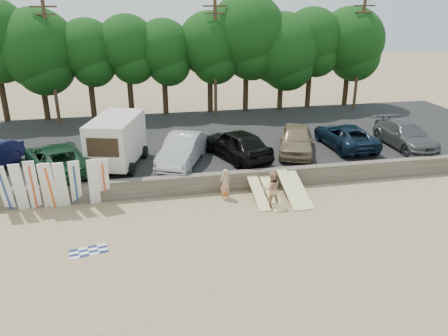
{
  "coord_description": "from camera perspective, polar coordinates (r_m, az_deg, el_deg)",
  "views": [
    {
      "loc": [
        -4.1,
        -17.76,
        9.49
      ],
      "look_at": [
        0.07,
        3.0,
        1.27
      ],
      "focal_mm": 35.0,
      "sensor_mm": 36.0,
      "label": 1
    }
  ],
  "objects": [
    {
      "name": "seawall",
      "position": [
        23.0,
        -0.17,
        -1.8
      ],
      "size": [
        44.0,
        0.5,
        1.0
      ],
      "primitive_type": "cube",
      "color": "#6B6356",
      "rests_on": "ground"
    },
    {
      "name": "surfboard_upright_0",
      "position": [
        22.74,
        -26.73,
        -2.43
      ],
      "size": [
        0.52,
        0.83,
        2.5
      ],
      "primitive_type": "cube",
      "rotation": [
        0.3,
        0.0,
        -0.02
      ],
      "color": "white",
      "rests_on": "ground"
    },
    {
      "name": "ground",
      "position": [
        20.55,
        1.46,
        -6.3
      ],
      "size": [
        120.0,
        120.0,
        0.0
      ],
      "primitive_type": "plane",
      "color": "tan",
      "rests_on": "ground"
    },
    {
      "name": "surfboard_upright_5",
      "position": [
        22.08,
        -20.48,
        -2.1
      ],
      "size": [
        0.54,
        0.8,
        2.51
      ],
      "primitive_type": "cube",
      "rotation": [
        0.28,
        0.0,
        0.05
      ],
      "color": "white",
      "rests_on": "ground"
    },
    {
      "name": "car_4",
      "position": [
        26.86,
        9.41,
        3.69
      ],
      "size": [
        3.54,
        5.28,
        1.67
      ],
      "primitive_type": "imported",
      "rotation": [
        0.0,
        0.0,
        -0.35
      ],
      "color": "#836D53",
      "rests_on": "parking_lot"
    },
    {
      "name": "box_trailer",
      "position": [
        24.87,
        -13.85,
        3.67
      ],
      "size": [
        3.4,
        4.8,
        2.78
      ],
      "rotation": [
        0.0,
        0.0,
        -0.28
      ],
      "color": "beige",
      "rests_on": "parking_lot"
    },
    {
      "name": "surfboard_low_2",
      "position": [
        22.28,
        8.59,
        -2.77
      ],
      "size": [
        0.56,
        2.86,
        1.05
      ],
      "primitive_type": "cube",
      "rotation": [
        0.34,
        0.0,
        0.0
      ],
      "color": "#F0E497",
      "rests_on": "ground"
    },
    {
      "name": "surfboard_upright_6",
      "position": [
        22.11,
        -18.84,
        -1.87
      ],
      "size": [
        0.63,
        0.89,
        2.5
      ],
      "primitive_type": "cube",
      "rotation": [
        0.3,
        0.0,
        0.17
      ],
      "color": "white",
      "rests_on": "ground"
    },
    {
      "name": "gear_bag",
      "position": [
        22.61,
        0.11,
        -3.3
      ],
      "size": [
        0.35,
        0.31,
        0.22
      ],
      "primitive_type": "cube",
      "rotation": [
        0.0,
        0.0,
        0.23
      ],
      "color": "orange",
      "rests_on": "ground"
    },
    {
      "name": "car_5",
      "position": [
        28.62,
        15.53,
        4.08
      ],
      "size": [
        2.57,
        5.34,
        1.47
      ],
      "primitive_type": "imported",
      "rotation": [
        0.0,
        0.0,
        3.17
      ],
      "color": "black",
      "rests_on": "parking_lot"
    },
    {
      "name": "surfboard_upright_1",
      "position": [
        22.54,
        -25.2,
        -2.31
      ],
      "size": [
        0.52,
        0.68,
        2.54
      ],
      "primitive_type": "cube",
      "rotation": [
        0.24,
        0.0,
        0.03
      ],
      "color": "white",
      "rests_on": "ground"
    },
    {
      "name": "car_3",
      "position": [
        25.58,
        1.68,
        3.19
      ],
      "size": [
        3.75,
        5.58,
        1.76
      ],
      "primitive_type": "imported",
      "rotation": [
        0.0,
        0.0,
        3.5
      ],
      "color": "black",
      "rests_on": "parking_lot"
    },
    {
      "name": "surfboard_upright_2",
      "position": [
        22.52,
        -23.71,
        -2.05
      ],
      "size": [
        0.54,
        0.56,
        2.57
      ],
      "primitive_type": "cube",
      "rotation": [
        0.18,
        0.0,
        0.09
      ],
      "color": "white",
      "rests_on": "ground"
    },
    {
      "name": "car_2",
      "position": [
        24.84,
        -5.44,
        2.42
      ],
      "size": [
        3.57,
        5.31,
        1.66
      ],
      "primitive_type": "imported",
      "rotation": [
        0.0,
        0.0,
        -0.4
      ],
      "color": "#B3B2B8",
      "rests_on": "parking_lot"
    },
    {
      "name": "beach_towel",
      "position": [
        18.7,
        -17.27,
        -10.33
      ],
      "size": [
        1.78,
        1.78,
        0.0
      ],
      "primitive_type": "plane",
      "rotation": [
        0.0,
        0.0,
        0.21
      ],
      "color": "white",
      "rests_on": "ground"
    },
    {
      "name": "surfboard_upright_4",
      "position": [
        22.17,
        -21.78,
        -2.17
      ],
      "size": [
        0.59,
        0.79,
        2.53
      ],
      "primitive_type": "cube",
      "rotation": [
        0.26,
        0.0,
        -0.12
      ],
      "color": "white",
      "rests_on": "ground"
    },
    {
      "name": "surfboard_upright_7",
      "position": [
        22.04,
        -15.42,
        -1.56
      ],
      "size": [
        0.58,
        0.9,
        2.49
      ],
      "primitive_type": "cube",
      "rotation": [
        0.31,
        0.0,
        0.09
      ],
      "color": "white",
      "rests_on": "ground"
    },
    {
      "name": "utility_poles",
      "position": [
        34.55,
        -1.14,
        14.46
      ],
      "size": [
        25.8,
        0.26,
        9.0
      ],
      "color": "#473321",
      "rests_on": "parking_lot"
    },
    {
      "name": "beachgoer_b",
      "position": [
        21.25,
        6.21,
        -2.74
      ],
      "size": [
        0.89,
        0.69,
        1.82
      ],
      "primitive_type": "imported",
      "rotation": [
        0.0,
        0.0,
        3.15
      ],
      "color": "tan",
      "rests_on": "ground"
    },
    {
      "name": "surfboard_low_0",
      "position": [
        22.09,
        4.44,
        -3.02
      ],
      "size": [
        0.56,
        2.9,
        0.9
      ],
      "primitive_type": "cube",
      "rotation": [
        0.28,
        0.0,
        0.0
      ],
      "color": "#F0E497",
      "rests_on": "ground"
    },
    {
      "name": "treeline",
      "position": [
        35.76,
        -3.78,
        16.06
      ],
      "size": [
        33.41,
        6.26,
        9.39
      ],
      "color": "#382616",
      "rests_on": "parking_lot"
    },
    {
      "name": "surfboard_low_1",
      "position": [
        22.17,
        6.18,
        -3.14
      ],
      "size": [
        0.56,
        2.93,
        0.8
      ],
      "primitive_type": "cube",
      "rotation": [
        0.25,
        0.0,
        0.0
      ],
      "color": "#F0E497",
      "rests_on": "ground"
    },
    {
      "name": "car_6",
      "position": [
        29.87,
        22.61,
        3.99
      ],
      "size": [
        2.18,
        5.32,
        1.54
      ],
      "primitive_type": "imported",
      "rotation": [
        0.0,
        0.0,
        -0.0
      ],
      "color": "#474A4B",
      "rests_on": "parking_lot"
    },
    {
      "name": "beachgoer_a",
      "position": [
        21.98,
        0.13,
        -2.08
      ],
      "size": [
        0.67,
        0.53,
        1.6
      ],
      "primitive_type": "imported",
      "rotation": [
        0.0,
        0.0,
        3.42
      ],
      "color": "tan",
      "rests_on": "ground"
    },
    {
      "name": "surfboard_low_3",
      "position": [
        22.5,
        9.79,
        -2.74
      ],
      "size": [
        0.56,
        2.89,
        0.95
      ],
      "primitive_type": "cube",
      "rotation": [
        0.3,
        0.0,
        0.0
      ],
      "color": "#F0E497",
      "rests_on": "ground"
    },
    {
      "name": "cooler",
      "position": [
        22.71,
        4.86,
        -3.13
      ],
      "size": [
        0.42,
        0.36,
        0.32
      ],
      "primitive_type": "cube",
      "rotation": [
        0.0,
        0.0,
        -0.16
      ],
      "color": "green",
      "rests_on": "ground"
    },
    {
      "name": "surfboard_upright_8",
      "position": [
        21.92,
        -16.65,
        -1.77
      ],
      "size": [
        0.6,
        0.78,
        2.53
      ],
      "primitive_type": "cube",
      "rotation": [
        0.26,
        0.0,
        0.15
      ],
      "color": "white",
      "rests_on": "ground"
    },
    {
      "name": "parking_lot",
      "position": [
        29.99,
        -2.96,
        3.44
      ],
      "size": [
        44.0,
        14.5,
        0.7
      ],
      "primitive_type": "cube",
      "color": "#282828",
      "rests_on": "ground"
    },
    {
      "name": "surfboard_upright_3",
      "position": [
        22.26,
        -22.19,
        -2.17
      ],
      "size": [
        0.59,
        0.86,
        2.51
      ],
      "primitive_type": "cube",
      "rotation": [
        0.29,
        0.0,
        0.11
      ],
      "color": "white",
      "rests_on": "ground"
    },
    {
      "name": "car_1",
      "position": [
        24.99,
        -20.94,
        1.15
      ],
      "size": [
        4.57,
        6.44,
        1.63
      ],
      "primitive_type": "imported",
      "rotation": [
        0.0,
        0.0,
        3.5
      ],
      "color": "#13341F",
      "rests_on": "parking_lot"
    }
  ]
}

